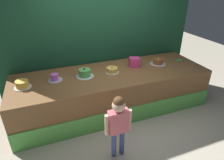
{
  "coord_description": "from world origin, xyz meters",
  "views": [
    {
      "loc": [
        -1.23,
        -2.6,
        2.45
      ],
      "look_at": [
        -0.1,
        0.37,
        0.79
      ],
      "focal_mm": 30.82,
      "sensor_mm": 36.0,
      "label": 1
    }
  ],
  "objects": [
    {
      "name": "donut",
      "position": [
        1.65,
        0.67,
        0.83
      ],
      "size": [
        0.13,
        0.13,
        0.03
      ],
      "primitive_type": "torus",
      "color": "#59B259",
      "rests_on": "stage_platform"
    },
    {
      "name": "cake_far_right",
      "position": [
        1.1,
        0.71,
        0.86
      ],
      "size": [
        0.34,
        0.34,
        0.16
      ],
      "color": "silver",
      "rests_on": "stage_platform"
    },
    {
      "name": "child_figure",
      "position": [
        -0.38,
        -0.61,
        0.69
      ],
      "size": [
        0.41,
        0.19,
        1.07
      ],
      "color": "#3F4C8C",
      "rests_on": "ground_plane"
    },
    {
      "name": "stage_platform",
      "position": [
        0.0,
        0.62,
        0.4
      ],
      "size": [
        3.88,
        1.27,
        0.81
      ],
      "color": "brown",
      "rests_on": "ground_plane"
    },
    {
      "name": "cake_left",
      "position": [
        -1.1,
        0.7,
        0.86
      ],
      "size": [
        0.26,
        0.26,
        0.12
      ],
      "color": "silver",
      "rests_on": "stage_platform"
    },
    {
      "name": "ground_plane",
      "position": [
        0.0,
        0.0,
        0.0
      ],
      "size": [
        12.0,
        12.0,
        0.0
      ],
      "primitive_type": "plane",
      "color": "#BCB29E"
    },
    {
      "name": "cake_far_left",
      "position": [
        -1.65,
        0.62,
        0.87
      ],
      "size": [
        0.29,
        0.29,
        0.17
      ],
      "color": "silver",
      "rests_on": "stage_platform"
    },
    {
      "name": "cake_center",
      "position": [
        -0.55,
        0.66,
        0.88
      ],
      "size": [
        0.34,
        0.34,
        0.18
      ],
      "color": "silver",
      "rests_on": "stage_platform"
    },
    {
      "name": "cake_right",
      "position": [
        0.0,
        0.65,
        0.86
      ],
      "size": [
        0.28,
        0.28,
        0.13
      ],
      "color": "silver",
      "rests_on": "stage_platform"
    },
    {
      "name": "curtain_backdrop",
      "position": [
        0.0,
        1.35,
        1.45
      ],
      "size": [
        4.37,
        0.08,
        2.9
      ],
      "primitive_type": "cube",
      "color": "#19472D",
      "rests_on": "ground_plane"
    },
    {
      "name": "pink_box",
      "position": [
        0.55,
        0.76,
        0.91
      ],
      "size": [
        0.24,
        0.22,
        0.2
      ],
      "primitive_type": "cube",
      "rotation": [
        0.0,
        0.0,
        -0.22
      ],
      "color": "#EA4088",
      "rests_on": "stage_platform"
    }
  ]
}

